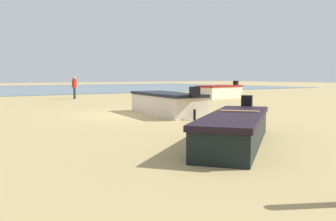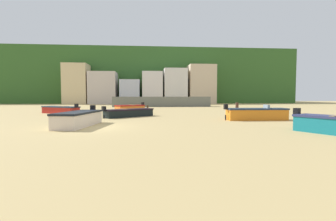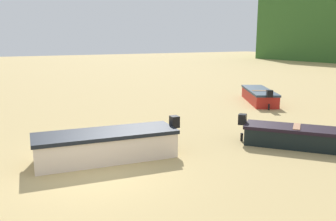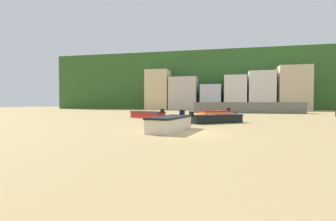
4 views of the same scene
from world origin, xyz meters
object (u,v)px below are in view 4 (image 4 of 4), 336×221
object	(u,v)px
boat_cream_2	(170,123)
boat_red_0	(147,115)
boat_orange_4	(215,114)
boat_black_1	(217,119)
mooring_post_near_water	(235,116)

from	to	relation	value
boat_cream_2	boat_red_0	bearing A→B (deg)	-57.77
boat_red_0	boat_orange_4	distance (m)	7.82
boat_black_1	boat_red_0	bearing A→B (deg)	-161.17
boat_red_0	boat_orange_4	size ratio (longest dim) A/B	1.25
boat_black_1	boat_orange_4	bearing A→B (deg)	145.56
boat_black_1	mooring_post_near_water	size ratio (longest dim) A/B	4.95
mooring_post_near_water	boat_orange_4	bearing A→B (deg)	121.19
boat_cream_2	boat_orange_4	distance (m)	14.46
boat_red_0	mooring_post_near_water	size ratio (longest dim) A/B	5.09
boat_black_1	boat_cream_2	bearing A→B (deg)	-59.02
boat_cream_2	mooring_post_near_water	size ratio (longest dim) A/B	5.29
boat_black_1	boat_cream_2	size ratio (longest dim) A/B	0.94
mooring_post_near_water	boat_cream_2	bearing A→B (deg)	-112.22
boat_black_1	mooring_post_near_water	world-z (taller)	boat_black_1
boat_black_1	boat_cream_2	xyz separation A→B (m)	(-2.63, -6.79, 0.09)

